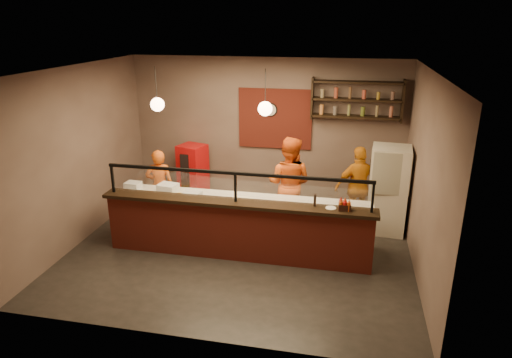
% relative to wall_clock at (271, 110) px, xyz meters
% --- Properties ---
extents(floor, '(6.00, 6.00, 0.00)m').
position_rel_wall_clock_xyz_m(floor, '(-0.10, -2.46, -2.10)').
color(floor, black).
rests_on(floor, ground).
extents(ceiling, '(6.00, 6.00, 0.00)m').
position_rel_wall_clock_xyz_m(ceiling, '(-0.10, -2.46, 1.10)').
color(ceiling, '#332D27').
rests_on(ceiling, wall_back).
extents(wall_back, '(6.00, 0.00, 6.00)m').
position_rel_wall_clock_xyz_m(wall_back, '(-0.10, 0.04, -0.50)').
color(wall_back, '#725C53').
rests_on(wall_back, floor).
extents(wall_left, '(0.00, 5.00, 5.00)m').
position_rel_wall_clock_xyz_m(wall_left, '(-3.10, -2.46, -0.50)').
color(wall_left, '#725C53').
rests_on(wall_left, floor).
extents(wall_right, '(0.00, 5.00, 5.00)m').
position_rel_wall_clock_xyz_m(wall_right, '(2.90, -2.46, -0.50)').
color(wall_right, '#725C53').
rests_on(wall_right, floor).
extents(wall_front, '(6.00, 0.00, 6.00)m').
position_rel_wall_clock_xyz_m(wall_front, '(-0.10, -4.96, -0.50)').
color(wall_front, '#725C53').
rests_on(wall_front, floor).
extents(brick_patch, '(1.60, 0.04, 1.30)m').
position_rel_wall_clock_xyz_m(brick_patch, '(0.10, 0.01, -0.20)').
color(brick_patch, maroon).
rests_on(brick_patch, wall_back).
extents(service_counter, '(4.60, 0.25, 1.00)m').
position_rel_wall_clock_xyz_m(service_counter, '(-0.10, -2.76, -1.60)').
color(service_counter, maroon).
rests_on(service_counter, floor).
extents(counter_ledge, '(4.70, 0.37, 0.06)m').
position_rel_wall_clock_xyz_m(counter_ledge, '(-0.10, -2.76, -1.07)').
color(counter_ledge, black).
rests_on(counter_ledge, service_counter).
extents(worktop_cabinet, '(4.60, 0.75, 0.85)m').
position_rel_wall_clock_xyz_m(worktop_cabinet, '(-0.10, -2.26, -1.68)').
color(worktop_cabinet, gray).
rests_on(worktop_cabinet, floor).
extents(worktop, '(4.60, 0.75, 0.05)m').
position_rel_wall_clock_xyz_m(worktop, '(-0.10, -2.26, -1.23)').
color(worktop, silver).
rests_on(worktop, worktop_cabinet).
extents(sneeze_guard, '(4.50, 0.05, 0.52)m').
position_rel_wall_clock_xyz_m(sneeze_guard, '(-0.10, -2.76, -0.73)').
color(sneeze_guard, white).
rests_on(sneeze_guard, counter_ledge).
extents(wall_shelving, '(1.84, 0.28, 0.85)m').
position_rel_wall_clock_xyz_m(wall_shelving, '(1.80, -0.14, 0.30)').
color(wall_shelving, black).
rests_on(wall_shelving, wall_back).
extents(wall_clock, '(0.30, 0.04, 0.30)m').
position_rel_wall_clock_xyz_m(wall_clock, '(0.00, 0.00, 0.00)').
color(wall_clock, black).
rests_on(wall_clock, wall_back).
extents(pendant_left, '(0.24, 0.24, 0.77)m').
position_rel_wall_clock_xyz_m(pendant_left, '(-1.60, -2.26, 0.45)').
color(pendant_left, black).
rests_on(pendant_left, ceiling).
extents(pendant_right, '(0.24, 0.24, 0.77)m').
position_rel_wall_clock_xyz_m(pendant_right, '(0.30, -2.26, 0.45)').
color(pendant_right, black).
rests_on(pendant_right, ceiling).
extents(cook_left, '(0.62, 0.49, 1.51)m').
position_rel_wall_clock_xyz_m(cook_left, '(-1.99, -1.54, -1.34)').
color(cook_left, '#D65614').
rests_on(cook_left, floor).
extents(cook_mid, '(1.02, 0.86, 1.86)m').
position_rel_wall_clock_xyz_m(cook_mid, '(0.61, -1.36, -1.17)').
color(cook_mid, '#CD4D13').
rests_on(cook_mid, floor).
extents(cook_right, '(1.04, 0.70, 1.64)m').
position_rel_wall_clock_xyz_m(cook_right, '(1.95, -0.98, -1.28)').
color(cook_right, '#C77112').
rests_on(cook_right, floor).
extents(fridge, '(0.76, 0.72, 1.70)m').
position_rel_wall_clock_xyz_m(fridge, '(2.50, -1.11, -1.25)').
color(fridge, beige).
rests_on(fridge, floor).
extents(red_cooler, '(0.68, 0.65, 1.29)m').
position_rel_wall_clock_xyz_m(red_cooler, '(-1.72, -0.31, -1.45)').
color(red_cooler, '#BB0C0D').
rests_on(red_cooler, floor).
extents(pizza_dough, '(0.59, 0.59, 0.01)m').
position_rel_wall_clock_xyz_m(pizza_dough, '(-0.12, -2.36, -1.19)').
color(pizza_dough, '#EDE8C9').
rests_on(pizza_dough, worktop).
extents(prep_tub_a, '(0.30, 0.24, 0.14)m').
position_rel_wall_clock_xyz_m(prep_tub_a, '(-2.25, -2.18, -1.13)').
color(prep_tub_a, silver).
rests_on(prep_tub_a, worktop).
extents(prep_tub_b, '(0.38, 0.33, 0.17)m').
position_rel_wall_clock_xyz_m(prep_tub_b, '(-1.53, -2.22, -1.11)').
color(prep_tub_b, white).
rests_on(prep_tub_b, worktop).
extents(prep_tub_c, '(0.34, 0.30, 0.15)m').
position_rel_wall_clock_xyz_m(prep_tub_c, '(-0.98, -2.46, -1.12)').
color(prep_tub_c, silver).
rests_on(prep_tub_c, worktop).
extents(rolling_pin, '(0.34, 0.20, 0.06)m').
position_rel_wall_clock_xyz_m(rolling_pin, '(-1.26, -2.31, -1.17)').
color(rolling_pin, gold).
rests_on(rolling_pin, worktop).
extents(condiment_caddy, '(0.20, 0.16, 0.11)m').
position_rel_wall_clock_xyz_m(condiment_caddy, '(1.70, -2.75, -0.99)').
color(condiment_caddy, black).
rests_on(condiment_caddy, counter_ledge).
extents(pepper_mill, '(0.06, 0.06, 0.20)m').
position_rel_wall_clock_xyz_m(pepper_mill, '(1.21, -2.68, -0.94)').
color(pepper_mill, black).
rests_on(pepper_mill, counter_ledge).
extents(small_plate, '(0.22, 0.22, 0.01)m').
position_rel_wall_clock_xyz_m(small_plate, '(1.48, -2.73, -1.03)').
color(small_plate, silver).
rests_on(small_plate, counter_ledge).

